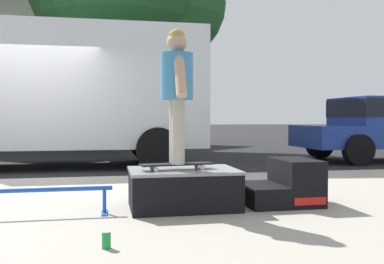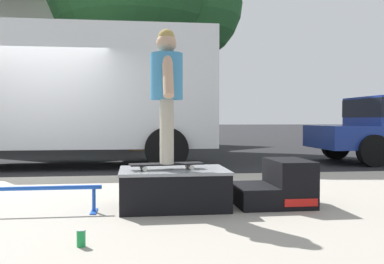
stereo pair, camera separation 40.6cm
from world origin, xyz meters
The scene contains 9 objects.
ground_plane centered at (0.00, 0.00, 0.00)m, with size 140.00×140.00×0.00m, color black.
skate_box centered at (2.19, -3.26, 0.34)m, with size 1.15×0.82×0.42m.
kicker_ramp centered at (3.35, -3.26, 0.33)m, with size 0.81×0.73×0.50m.
grind_rail centered at (0.68, -3.37, 0.33)m, with size 1.52×0.28×0.28m.
skateboard centered at (2.11, -3.31, 0.59)m, with size 0.80×0.32×0.07m.
skater_kid centered at (2.11, -3.31, 1.44)m, with size 0.34×0.73×1.41m.
soda_can centered at (1.38, -4.59, 0.18)m, with size 0.07×0.07×0.13m.
box_truck centered at (0.04, 2.20, 1.70)m, with size 6.91×2.63×3.05m.
house_behind centered at (-2.83, 12.92, 4.24)m, with size 9.54×8.23×8.40m.
Camera 2 is at (1.78, -7.89, 1.08)m, focal length 40.69 mm.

